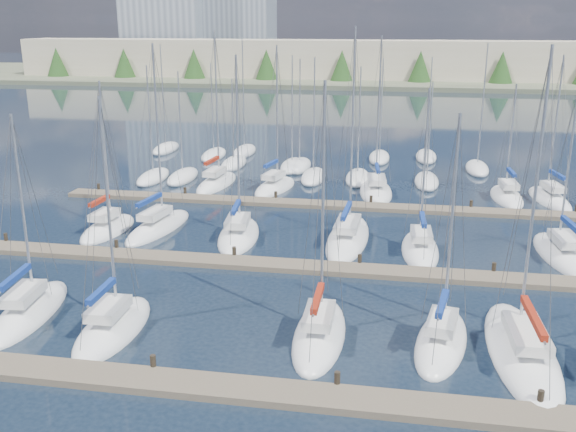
% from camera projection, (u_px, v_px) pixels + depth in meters
% --- Properties ---
extents(ground, '(400.00, 400.00, 0.00)m').
position_uv_depth(ground, '(350.00, 141.00, 81.02)').
color(ground, '#1A2635').
rests_on(ground, ground).
extents(dock_near, '(44.00, 1.93, 1.10)m').
position_uv_depth(dock_near, '(238.00, 389.00, 26.36)').
color(dock_near, '#6B5E4C').
rests_on(dock_near, ground).
extents(dock_mid, '(44.00, 1.93, 1.10)m').
position_uv_depth(dock_mid, '(294.00, 266.00, 39.55)').
color(dock_mid, '#6B5E4C').
rests_on(dock_mid, ground).
extents(dock_far, '(44.00, 1.93, 1.10)m').
position_uv_depth(dock_far, '(321.00, 204.00, 52.73)').
color(dock_far, '#6B5E4C').
rests_on(dock_far, ground).
extents(sailboat_l, '(2.64, 7.43, 11.39)m').
position_uv_depth(sailboat_l, '(420.00, 249.00, 42.39)').
color(sailboat_l, white).
rests_on(sailboat_l, ground).
extents(sailboat_f, '(3.23, 10.44, 14.50)m').
position_uv_depth(sailboat_f, '(521.00, 351.00, 29.35)').
color(sailboat_f, white).
rests_on(sailboat_f, ground).
extents(sailboat_k, '(3.17, 10.21, 15.08)m').
position_uv_depth(sailboat_k, '(348.00, 238.00, 44.58)').
color(sailboat_k, white).
rests_on(sailboat_k, ground).
extents(sailboat_m, '(3.41, 8.58, 11.74)m').
position_uv_depth(sailboat_m, '(561.00, 254.00, 41.48)').
color(sailboat_m, white).
rests_on(sailboat_m, ground).
extents(sailboat_o, '(3.94, 7.43, 13.38)m').
position_uv_depth(sailboat_o, '(275.00, 187.00, 58.12)').
color(sailboat_o, white).
rests_on(sailboat_o, ground).
extents(sailboat_b, '(3.34, 8.14, 11.11)m').
position_uv_depth(sailboat_b, '(29.00, 312.00, 33.33)').
color(sailboat_b, white).
rests_on(sailboat_b, ground).
extents(sailboat_i, '(3.58, 8.77, 13.92)m').
position_uv_depth(sailboat_i, '(158.00, 227.00, 46.92)').
color(sailboat_i, white).
rests_on(sailboat_i, ground).
extents(sailboat_n, '(3.15, 8.29, 14.60)m').
position_uv_depth(sailboat_n, '(217.00, 183.00, 59.52)').
color(sailboat_n, white).
rests_on(sailboat_n, ground).
extents(sailboat_e, '(3.50, 7.41, 11.60)m').
position_uv_depth(sailboat_e, '(441.00, 341.00, 30.24)').
color(sailboat_e, white).
rests_on(sailboat_e, ground).
extents(sailboat_d, '(2.51, 7.86, 12.94)m').
position_uv_depth(sailboat_d, '(319.00, 334.00, 30.92)').
color(sailboat_d, white).
rests_on(sailboat_d, ground).
extents(sailboat_h, '(2.88, 6.76, 11.47)m').
position_uv_depth(sailboat_h, '(108.00, 229.00, 46.49)').
color(sailboat_h, white).
rests_on(sailboat_h, ground).
extents(sailboat_r, '(3.52, 7.97, 12.76)m').
position_uv_depth(sailboat_r, '(550.00, 199.00, 54.21)').
color(sailboat_r, white).
rests_on(sailboat_r, ground).
extents(sailboat_p, '(3.56, 8.63, 14.20)m').
position_uv_depth(sailboat_p, '(376.00, 191.00, 56.71)').
color(sailboat_p, white).
rests_on(sailboat_p, ground).
extents(sailboat_c, '(2.82, 7.22, 12.18)m').
position_uv_depth(sailboat_c, '(113.00, 328.00, 31.60)').
color(sailboat_c, white).
rests_on(sailboat_c, ground).
extents(sailboat_q, '(2.83, 7.08, 10.41)m').
position_uv_depth(sailboat_q, '(507.00, 197.00, 54.96)').
color(sailboat_q, white).
rests_on(sailboat_q, ground).
extents(sailboat_j, '(3.56, 8.10, 13.26)m').
position_uv_depth(sailboat_j, '(239.00, 235.00, 45.16)').
color(sailboat_j, white).
rests_on(sailboat_j, ground).
extents(distant_boats, '(36.93, 20.75, 13.30)m').
position_uv_depth(distant_boats, '(296.00, 165.00, 66.35)').
color(distant_boats, '#9EA0A5').
rests_on(distant_boats, ground).
extents(shoreline, '(400.00, 60.00, 38.00)m').
position_uv_depth(shoreline, '(328.00, 49.00, 165.56)').
color(shoreline, '#666B51').
rests_on(shoreline, ground).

